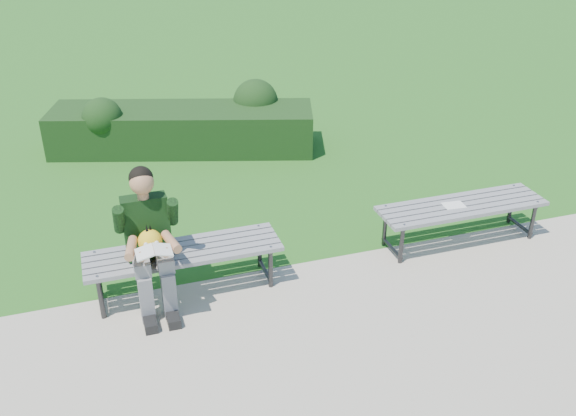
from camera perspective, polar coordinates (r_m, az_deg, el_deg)
ground at (r=6.48m, az=-1.27°, el=-5.51°), size 80.00×80.00×0.00m
walkway at (r=5.18m, az=4.62°, el=-15.57°), size 30.00×3.50×0.02m
hedge at (r=9.29m, az=-9.07°, el=7.28°), size 3.77×1.95×0.90m
bench_left at (r=6.01m, az=-9.26°, el=-4.12°), size 1.80×0.50×0.46m
bench_right at (r=6.96m, az=15.17°, el=-0.06°), size 1.80×0.50×0.46m
seated_boy at (r=5.76m, az=-12.27°, el=-2.52°), size 0.56×0.76×1.31m
paper_sheet at (r=6.89m, az=14.52°, el=0.24°), size 0.23×0.18×0.01m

